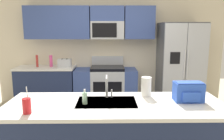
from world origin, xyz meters
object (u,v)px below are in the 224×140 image
(drink_cup_red, at_px, (27,106))
(backpack, at_px, (188,91))
(range_oven, at_px, (106,87))
(toaster, at_px, (65,63))
(paper_towel_roll, at_px, (146,87))
(pepper_mill, at_px, (37,61))
(refrigerator, at_px, (180,66))
(bottle_pink, at_px, (51,61))
(sink_faucet, at_px, (107,85))
(soap_dispenser, at_px, (85,98))

(drink_cup_red, relative_size, backpack, 0.86)
(range_oven, xyz_separation_m, drink_cup_red, (-0.75, -2.73, 0.54))
(toaster, distance_m, paper_towel_roll, 2.55)
(range_oven, distance_m, paper_towel_roll, 2.31)
(toaster, height_order, pepper_mill, pepper_mill)
(refrigerator, xyz_separation_m, backpack, (-0.63, -2.30, 0.09))
(range_oven, distance_m, backpack, 2.63)
(bottle_pink, relative_size, sink_faucet, 0.89)
(range_oven, relative_size, toaster, 4.86)
(refrigerator, relative_size, pepper_mill, 7.13)
(soap_dispenser, distance_m, backpack, 1.19)
(bottle_pink, distance_m, drink_cup_red, 2.80)
(toaster, distance_m, sink_faucet, 2.39)
(range_oven, bearing_deg, bottle_pink, 178.71)
(range_oven, distance_m, bottle_pink, 1.34)
(range_oven, xyz_separation_m, refrigerator, (1.62, -0.07, 0.48))
(range_oven, bearing_deg, refrigerator, -2.55)
(sink_faucet, relative_size, paper_towel_roll, 1.17)
(refrigerator, xyz_separation_m, toaster, (-2.50, 0.02, 0.07))
(bottle_pink, relative_size, soap_dispenser, 1.48)
(drink_cup_red, xyz_separation_m, soap_dispenser, (0.54, 0.28, -0.01))
(range_oven, height_order, toaster, range_oven)
(toaster, relative_size, paper_towel_roll, 1.17)
(sink_faucet, distance_m, paper_towel_roll, 0.49)
(pepper_mill, height_order, backpack, pepper_mill)
(drink_cup_red, xyz_separation_m, paper_towel_roll, (1.28, 0.56, 0.04))
(sink_faucet, bearing_deg, bottle_pink, 118.74)
(range_oven, relative_size, soap_dispenser, 8.00)
(bottle_pink, xyz_separation_m, backpack, (2.19, -2.40, -0.01))
(paper_towel_roll, bearing_deg, sink_faucet, -170.50)
(sink_faucet, xyz_separation_m, soap_dispenser, (-0.25, -0.21, -0.10))
(paper_towel_roll, bearing_deg, drink_cup_red, -156.24)
(refrigerator, distance_m, paper_towel_roll, 2.36)
(refrigerator, distance_m, sink_faucet, 2.69)
(toaster, relative_size, pepper_mill, 1.08)
(drink_cup_red, bearing_deg, refrigerator, 48.40)
(pepper_mill, height_order, paper_towel_roll, pepper_mill)
(bottle_pink, xyz_separation_m, paper_towel_roll, (1.73, -2.20, -0.01))
(backpack, bearing_deg, soap_dispenser, -176.10)
(paper_towel_roll, bearing_deg, pepper_mill, 133.10)
(bottle_pink, xyz_separation_m, sink_faucet, (1.25, -2.28, 0.04))
(paper_towel_roll, bearing_deg, toaster, 123.84)
(pepper_mill, relative_size, soap_dispenser, 1.53)
(pepper_mill, bearing_deg, refrigerator, -1.28)
(backpack, bearing_deg, toaster, 128.89)
(refrigerator, height_order, paper_towel_roll, refrigerator)
(toaster, xyz_separation_m, sink_faucet, (0.93, -2.20, 0.08))
(backpack, bearing_deg, pepper_mill, 136.29)
(pepper_mill, relative_size, paper_towel_roll, 1.08)
(toaster, xyz_separation_m, paper_towel_roll, (1.42, -2.12, 0.03))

